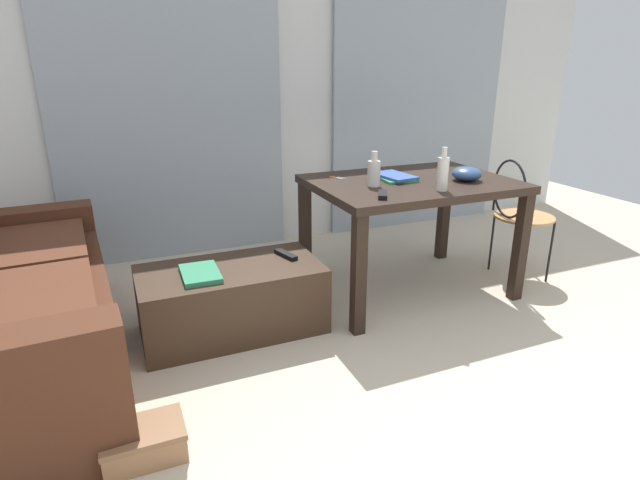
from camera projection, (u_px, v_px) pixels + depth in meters
name	position (u px, v px, depth m)	size (l,w,h in m)	color
ground_plane	(429.00, 334.00, 2.89)	(7.44, 7.44, 0.00)	beige
wall_back	(303.00, 91.00, 4.18)	(5.67, 0.10, 2.49)	silver
curtains	(307.00, 116.00, 4.17)	(3.87, 0.03, 2.10)	#99A3AD
couch	(9.00, 315.00, 2.45)	(0.96, 1.96, 0.75)	#4C2819
coffee_table	(232.00, 299.00, 2.88)	(1.01, 0.53, 0.39)	#382619
craft_table	(411.00, 195.00, 3.26)	(1.25, 0.91, 0.76)	black
wire_chair	(517.00, 206.00, 3.51)	(0.41, 0.43, 0.85)	#B7844C
bottle_near	(374.00, 172.00, 3.04)	(0.08, 0.08, 0.21)	beige
bottle_far	(443.00, 173.00, 2.93)	(0.07, 0.07, 0.25)	beige
bowl	(467.00, 174.00, 3.20)	(0.19, 0.19, 0.09)	#2D4C7A
book_stack	(395.00, 177.00, 3.24)	(0.22, 0.31, 0.03)	#2D7F56
tv_remote_on_table	(383.00, 195.00, 2.82)	(0.05, 0.15, 0.02)	black
scissors	(336.00, 177.00, 3.29)	(0.09, 0.12, 0.00)	#9EA0A5
tv_remote_primary	(286.00, 255.00, 2.98)	(0.04, 0.18, 0.02)	black
magazine	(200.00, 274.00, 2.71)	(0.19, 0.29, 0.03)	#2D7F56
shoebox	(144.00, 442.00, 1.98)	(0.32, 0.22, 0.13)	#996B47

